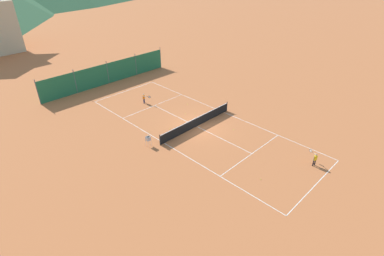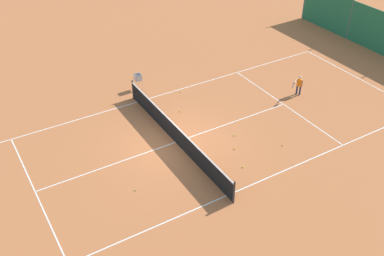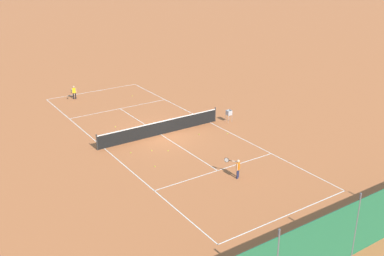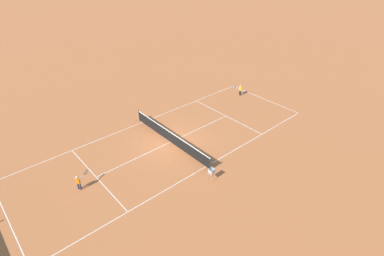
# 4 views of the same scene
# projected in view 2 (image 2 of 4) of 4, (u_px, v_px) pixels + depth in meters

# --- Properties ---
(ground_plane) EXTENTS (600.00, 600.00, 0.00)m
(ground_plane) POSITION_uv_depth(u_px,v_px,m) (176.00, 142.00, 20.51)
(ground_plane) COLOR #BC6638
(court_line_markings) EXTENTS (8.25, 23.85, 0.01)m
(court_line_markings) POSITION_uv_depth(u_px,v_px,m) (176.00, 142.00, 20.51)
(court_line_markings) COLOR white
(court_line_markings) RESTS_ON ground
(tennis_net) EXTENTS (9.18, 0.08, 1.06)m
(tennis_net) POSITION_uv_depth(u_px,v_px,m) (175.00, 133.00, 20.22)
(tennis_net) COLOR #2D2D2D
(tennis_net) RESTS_ON ground
(player_far_service) EXTENTS (0.49, 0.95, 1.10)m
(player_far_service) POSITION_uv_depth(u_px,v_px,m) (299.00, 84.00, 23.62)
(player_far_service) COLOR #23284C
(player_far_service) RESTS_ON ground
(tennis_ball_by_net_right) EXTENTS (0.07, 0.07, 0.07)m
(tennis_ball_by_net_right) POSITION_uv_depth(u_px,v_px,m) (234.00, 149.00, 20.06)
(tennis_ball_by_net_right) COLOR #CCE033
(tennis_ball_by_net_right) RESTS_ON ground
(tennis_ball_alley_left) EXTENTS (0.07, 0.07, 0.07)m
(tennis_ball_alley_left) POSITION_uv_depth(u_px,v_px,m) (283.00, 145.00, 20.27)
(tennis_ball_alley_left) COLOR #CCE033
(tennis_ball_alley_left) RESTS_ON ground
(tennis_ball_near_corner) EXTENTS (0.07, 0.07, 0.07)m
(tennis_ball_near_corner) POSITION_uv_depth(u_px,v_px,m) (136.00, 190.00, 17.85)
(tennis_ball_near_corner) COLOR #CCE033
(tennis_ball_near_corner) RESTS_ON ground
(tennis_ball_far_corner) EXTENTS (0.07, 0.07, 0.07)m
(tennis_ball_far_corner) POSITION_uv_depth(u_px,v_px,m) (243.00, 167.00, 19.01)
(tennis_ball_far_corner) COLOR #CCE033
(tennis_ball_far_corner) RESTS_ON ground
(tennis_ball_mid_court) EXTENTS (0.07, 0.07, 0.07)m
(tennis_ball_mid_court) POSITION_uv_depth(u_px,v_px,m) (234.00, 135.00, 20.89)
(tennis_ball_mid_court) COLOR #CCE033
(tennis_ball_mid_court) RESTS_ON ground
(tennis_ball_alley_right) EXTENTS (0.07, 0.07, 0.07)m
(tennis_ball_alley_right) POSITION_uv_depth(u_px,v_px,m) (180.00, 111.00, 22.60)
(tennis_ball_alley_right) COLOR #CCE033
(tennis_ball_alley_right) RESTS_ON ground
(tennis_ball_service_box) EXTENTS (0.07, 0.07, 0.07)m
(tennis_ball_service_box) POSITION_uv_depth(u_px,v_px,m) (180.00, 92.00, 24.20)
(tennis_ball_service_box) COLOR #CCE033
(tennis_ball_service_box) RESTS_ON ground
(ball_hopper) EXTENTS (0.36, 0.36, 0.89)m
(ball_hopper) POSITION_uv_depth(u_px,v_px,m) (138.00, 78.00, 24.15)
(ball_hopper) COLOR #B7B7BC
(ball_hopper) RESTS_ON ground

